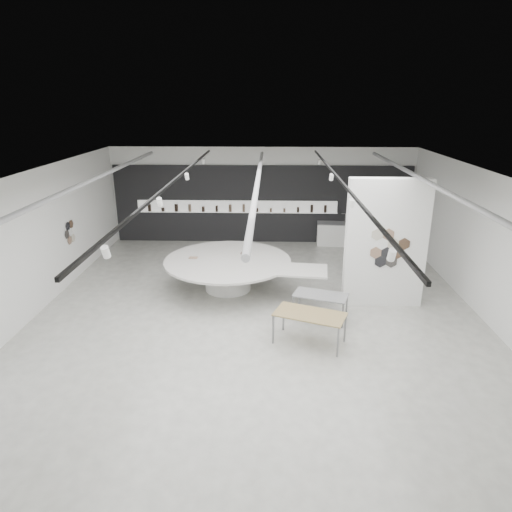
{
  "coord_description": "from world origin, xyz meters",
  "views": [
    {
      "loc": [
        0.3,
        -11.02,
        5.56
      ],
      "look_at": [
        -0.07,
        1.2,
        1.34
      ],
      "focal_mm": 32.0,
      "sensor_mm": 36.0,
      "label": 1
    }
  ],
  "objects_px": {
    "sample_table_stone": "(321,297)",
    "sample_table_wood": "(310,316)",
    "partition_column": "(386,244)",
    "kitchen_counter": "(337,234)",
    "display_island": "(230,270)"
  },
  "relations": [
    {
      "from": "display_island",
      "to": "sample_table_stone",
      "type": "distance_m",
      "value": 3.18
    },
    {
      "from": "display_island",
      "to": "partition_column",
      "type": "bearing_deg",
      "value": -5.28
    },
    {
      "from": "partition_column",
      "to": "kitchen_counter",
      "type": "distance_m",
      "value": 5.72
    },
    {
      "from": "sample_table_stone",
      "to": "partition_column",
      "type": "bearing_deg",
      "value": 29.1
    },
    {
      "from": "partition_column",
      "to": "kitchen_counter",
      "type": "height_order",
      "value": "partition_column"
    },
    {
      "from": "partition_column",
      "to": "sample_table_stone",
      "type": "distance_m",
      "value": 2.39
    },
    {
      "from": "display_island",
      "to": "sample_table_stone",
      "type": "relative_size",
      "value": 3.32
    },
    {
      "from": "sample_table_stone",
      "to": "sample_table_wood",
      "type": "bearing_deg",
      "value": -107.11
    },
    {
      "from": "display_island",
      "to": "sample_table_stone",
      "type": "xyz_separation_m",
      "value": [
        2.54,
        -1.91,
        0.01
      ]
    },
    {
      "from": "partition_column",
      "to": "kitchen_counter",
      "type": "xyz_separation_m",
      "value": [
        -0.49,
        5.54,
        -1.34
      ]
    },
    {
      "from": "display_island",
      "to": "kitchen_counter",
      "type": "xyz_separation_m",
      "value": [
        3.88,
        4.64,
        -0.18
      ]
    },
    {
      "from": "kitchen_counter",
      "to": "partition_column",
      "type": "bearing_deg",
      "value": -80.82
    },
    {
      "from": "sample_table_wood",
      "to": "sample_table_stone",
      "type": "bearing_deg",
      "value": 72.89
    },
    {
      "from": "partition_column",
      "to": "sample_table_stone",
      "type": "xyz_separation_m",
      "value": [
        -1.83,
        -1.02,
        -1.15
      ]
    },
    {
      "from": "kitchen_counter",
      "to": "sample_table_stone",
      "type": "bearing_deg",
      "value": -97.45
    }
  ]
}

